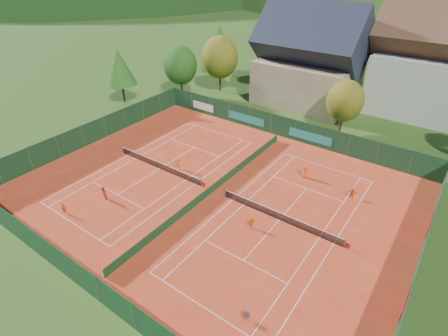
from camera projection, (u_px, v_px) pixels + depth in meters
ground at (213, 192)px, 37.74m from camera, size 600.00×600.00×0.00m
clay_pad at (213, 192)px, 37.73m from camera, size 40.00×32.00×0.01m
court_markings_left at (160, 169)px, 41.65m from camera, size 11.03×23.83×0.00m
court_markings_right at (279, 220)px, 33.80m from camera, size 11.03×23.83×0.00m
tennis_net_left at (160, 165)px, 41.31m from camera, size 13.30×0.10×1.02m
tennis_net_right at (281, 217)px, 33.46m from camera, size 13.30×0.10×1.02m
court_divider at (213, 188)px, 37.47m from camera, size 0.03×28.80×1.00m
fence_north at (280, 126)px, 48.19m from camera, size 40.00×0.10×3.00m
fence_south at (84, 279)px, 25.91m from camera, size 40.00×0.04×3.00m
fence_west at (94, 131)px, 46.75m from camera, size 0.04×32.00×3.00m
fence_east at (418, 264)px, 27.16m from camera, size 0.09×32.00×3.00m
chalet at (309, 63)px, 56.33m from camera, size 16.20×12.00×16.00m
tree_west_front at (180, 65)px, 59.43m from camera, size 5.72×5.72×8.69m
tree_west_mid at (220, 57)px, 61.24m from camera, size 6.44×6.44×9.78m
tree_west_back at (219, 41)px, 69.33m from camera, size 5.60×5.60×10.00m
tree_center at (345, 101)px, 47.42m from camera, size 5.01×5.01×7.60m
tree_west_side at (119, 67)px, 56.51m from camera, size 5.04×5.04×9.00m
ball_hopper at (247, 316)px, 24.39m from camera, size 0.34×0.34×0.80m
loose_ball_0 at (139, 183)px, 39.00m from camera, size 0.07×0.07×0.07m
loose_ball_1 at (227, 265)px, 28.92m from camera, size 0.07×0.07×0.07m
player_left_near at (63, 208)px, 34.34m from camera, size 0.47×0.31×1.28m
player_left_mid at (103, 193)px, 36.14m from camera, size 0.96×0.89×1.58m
player_left_far at (179, 163)px, 41.25m from camera, size 1.17×1.06×1.58m
player_right_near at (251, 223)px, 32.51m from camera, size 0.80×0.70×1.29m
player_right_far_a at (305, 172)px, 39.67m from camera, size 0.84×0.64×1.54m
player_right_far_b at (352, 193)px, 36.49m from camera, size 1.18×0.71×1.21m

